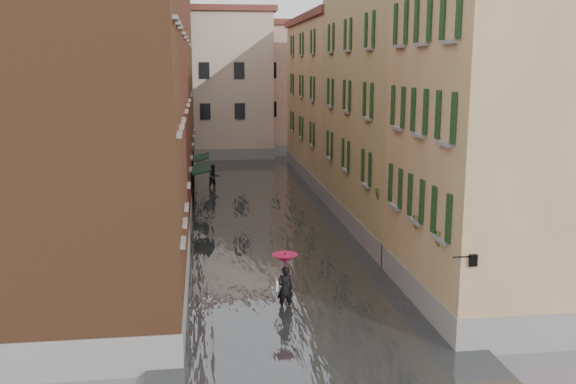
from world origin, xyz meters
TOP-DOWN VIEW (x-y plane):
  - ground at (0.00, 0.00)m, footprint 120.00×120.00m
  - floodwater at (0.00, 13.00)m, footprint 10.00×60.00m
  - building_left_near at (-7.00, -2.00)m, footprint 6.00×8.00m
  - building_left_mid at (-7.00, 9.00)m, footprint 6.00×14.00m
  - building_left_far at (-7.00, 24.00)m, footprint 6.00×16.00m
  - building_right_near at (7.00, -2.00)m, footprint 6.00×8.00m
  - building_right_mid at (7.00, 9.00)m, footprint 6.00×14.00m
  - building_right_far at (7.00, 24.00)m, footprint 6.00×16.00m
  - building_end_cream at (-3.00, 38.00)m, footprint 12.00×9.00m
  - building_end_pink at (6.00, 40.00)m, footprint 10.00×9.00m
  - awning_near at (-3.48, 14.33)m, footprint 1.09×3.16m
  - awning_far at (-3.49, 19.08)m, footprint 1.09×2.81m
  - wall_lantern at (4.33, -6.00)m, footprint 0.71×0.22m
  - window_planters at (4.12, -1.13)m, footprint 0.59×7.92m
  - pedestrian_main at (-0.56, -1.68)m, footprint 0.94×0.94m
  - pedestrian_far at (-2.59, 20.87)m, footprint 1.07×0.98m

SIDE VIEW (x-z plane):
  - ground at x=0.00m, z-range 0.00..0.00m
  - floodwater at x=0.00m, z-range 0.00..0.20m
  - pedestrian_far at x=-2.59m, z-range 0.00..1.79m
  - pedestrian_main at x=-0.56m, z-range 0.22..2.28m
  - awning_far at x=-3.49m, z-range 1.06..3.86m
  - awning_near at x=-3.48m, z-range 1.07..3.87m
  - wall_lantern at x=4.33m, z-range 2.83..3.18m
  - window_planters at x=4.12m, z-range 3.09..3.93m
  - building_right_near at x=7.00m, z-range 0.00..11.50m
  - building_right_far at x=7.00m, z-range 0.00..11.50m
  - building_end_pink at x=6.00m, z-range 0.00..12.00m
  - building_left_mid at x=-7.00m, z-range 0.00..12.50m
  - building_left_near at x=-7.00m, z-range 0.00..13.00m
  - building_right_mid at x=7.00m, z-range 0.00..13.00m
  - building_end_cream at x=-3.00m, z-range 0.00..13.00m
  - building_left_far at x=-7.00m, z-range 0.00..14.00m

